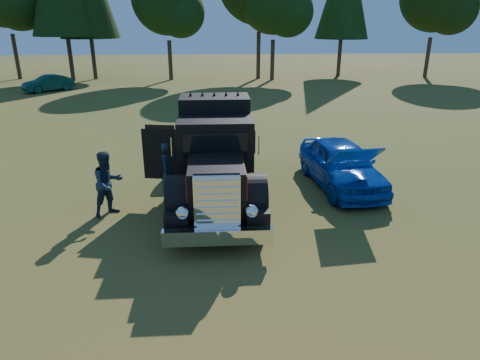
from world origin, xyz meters
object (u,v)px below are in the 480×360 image
(diamond_t_truck, at_px, (215,160))
(spectator_near, at_px, (169,171))
(hotrod_coupe, at_px, (341,164))
(spectator_far, at_px, (108,184))
(distant_teal_car, at_px, (48,83))

(diamond_t_truck, distance_m, spectator_near, 1.45)
(hotrod_coupe, xyz_separation_m, spectator_near, (-5.45, -0.80, 0.15))
(spectator_far, bearing_deg, spectator_near, -11.92)
(diamond_t_truck, height_order, spectator_near, diamond_t_truck)
(hotrod_coupe, bearing_deg, distant_teal_car, 128.27)
(spectator_far, relative_size, distant_teal_car, 0.50)
(spectator_near, relative_size, spectator_far, 1.00)
(diamond_t_truck, height_order, spectator_far, diamond_t_truck)
(diamond_t_truck, xyz_separation_m, spectator_near, (-1.39, 0.16, -0.37))
(spectator_near, bearing_deg, distant_teal_car, 46.75)
(hotrod_coupe, bearing_deg, spectator_near, -171.67)
(spectator_far, bearing_deg, hotrod_coupe, -28.50)
(spectator_far, distance_m, distant_teal_car, 24.62)
(hotrod_coupe, relative_size, spectator_far, 2.51)
(distant_teal_car, bearing_deg, spectator_near, -15.47)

